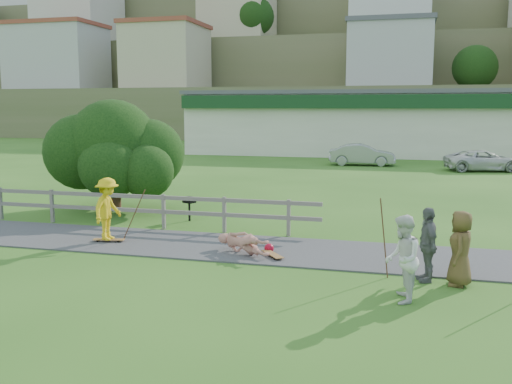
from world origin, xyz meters
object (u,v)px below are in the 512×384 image
car_white (484,161)px  bbq (189,209)px  spectator_c (460,248)px  car_silver (362,155)px  tree (114,165)px  skater_rider (108,212)px  spectator_a (402,259)px  spectator_b (427,244)px  skater_fallen (243,243)px

car_white → bbq: (-11.51, -18.65, -0.22)m
spectator_c → car_silver: bearing=-163.9°
spectator_c → tree: size_ratio=0.31×
car_white → spectator_c: bearing=160.0°
skater_rider → spectator_c: skater_rider is taller
skater_rider → car_white: 25.49m
car_silver → tree: 20.54m
car_silver → tree: size_ratio=0.81×
spectator_a → spectator_b: bearing=160.6°
spectator_a → car_white: bearing=169.1°
spectator_a → skater_fallen: bearing=-124.3°
car_white → tree: 22.99m
car_white → spectator_b: bearing=158.3°
spectator_c → car_silver: 25.65m
skater_rider → spectator_a: size_ratio=1.01×
spectator_b → car_white: (4.00, 23.61, -0.20)m
skater_rider → car_silver: (5.25, 23.77, -0.17)m
spectator_b → car_silver: (-3.31, 25.20, -0.12)m
spectator_a → car_silver: bearing=-174.8°
spectator_a → tree: 12.95m
bbq → car_silver: bearing=102.6°
spectator_b → tree: (-10.92, 6.15, 0.85)m
spectator_b → car_silver: size_ratio=0.39×
car_silver → car_white: 7.48m
skater_rider → tree: tree is taller
spectator_a → spectator_c: spectator_a is taller
spectator_a → bbq: size_ratio=2.12×
spectator_a → tree: tree is taller
skater_fallen → tree: tree is taller
spectator_a → spectator_b: (0.52, 1.53, -0.04)m
tree → bbq: 3.82m
spectator_b → spectator_c: (0.67, -0.14, -0.01)m
car_white → tree: bearing=127.4°
car_silver → tree: (-7.60, -19.05, 0.97)m
spectator_b → skater_rider: bearing=-113.7°
spectator_c → bbq: (-8.18, 5.10, -0.41)m
spectator_c → car_white: size_ratio=0.36×
spectator_c → car_silver: (-3.99, 25.34, -0.11)m
spectator_a → spectator_b: spectator_a is taller
skater_rider → car_white: skater_rider is taller
skater_rider → skater_fallen: (4.05, -0.30, -0.57)m
spectator_a → car_silver: spectator_a is taller
spectator_b → car_white: bearing=156.2°
spectator_c → bbq: 9.65m
car_silver → car_white: car_silver is taller
spectator_b → bbq: size_ratio=2.03×
skater_fallen → bbq: 4.87m
bbq → skater_fallen: bearing=-27.7°
bbq → spectator_a: bearing=-18.6°
spectator_c → car_white: bearing=179.2°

